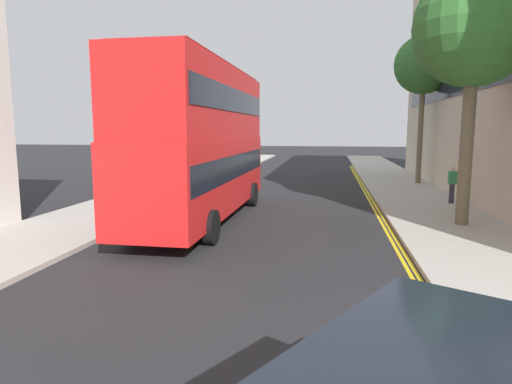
{
  "coord_description": "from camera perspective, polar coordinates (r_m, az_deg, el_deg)",
  "views": [
    {
      "loc": [
        2.3,
        0.19,
        3.37
      ],
      "look_at": [
        0.5,
        11.0,
        1.8
      ],
      "focal_mm": 30.8,
      "sensor_mm": 36.0,
      "label": 1
    }
  ],
  "objects": [
    {
      "name": "sidewalk_right",
      "position": [
        16.69,
        23.87,
        -3.97
      ],
      "size": [
        4.0,
        80.0,
        0.14
      ],
      "primitive_type": "cube",
      "color": "#ADA89E",
      "rests_on": "ground"
    },
    {
      "name": "sidewalk_left",
      "position": [
        18.39,
        -19.34,
        -2.66
      ],
      "size": [
        4.0,
        80.0,
        0.14
      ],
      "primitive_type": "cube",
      "color": "#ADA89E",
      "rests_on": "ground"
    },
    {
      "name": "kerb_line_outer",
      "position": [
        14.37,
        17.67,
        -5.79
      ],
      "size": [
        0.1,
        56.0,
        0.01
      ],
      "primitive_type": "cube",
      "color": "yellow",
      "rests_on": "ground"
    },
    {
      "name": "kerb_line_inner",
      "position": [
        14.35,
        17.03,
        -5.78
      ],
      "size": [
        0.1,
        56.0,
        0.01
      ],
      "primitive_type": "cube",
      "color": "yellow",
      "rests_on": "ground"
    },
    {
      "name": "double_decker_bus_away",
      "position": [
        16.24,
        -6.98,
        6.88
      ],
      "size": [
        2.89,
        10.83,
        5.64
      ],
      "color": "red",
      "rests_on": "ground"
    },
    {
      "name": "pedestrian_far",
      "position": [
        21.11,
        24.12,
        0.94
      ],
      "size": [
        0.34,
        0.22,
        1.62
      ],
      "color": "#2D2D38",
      "rests_on": "sidewalk_right"
    },
    {
      "name": "street_tree_near",
      "position": [
        16.71,
        26.51,
        18.53
      ],
      "size": [
        3.9,
        3.9,
        8.49
      ],
      "color": "#6B6047",
      "rests_on": "sidewalk_right"
    },
    {
      "name": "street_tree_mid",
      "position": [
        28.59,
        20.96,
        15.08
      ],
      "size": [
        3.43,
        3.43,
        8.72
      ],
      "color": "#6B6047",
      "rests_on": "sidewalk_right"
    }
  ]
}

